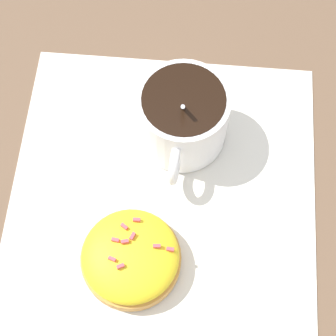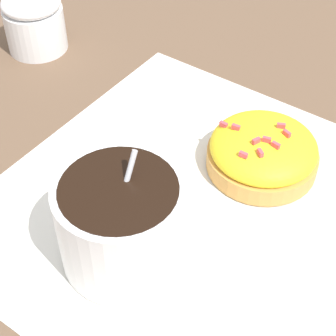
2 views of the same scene
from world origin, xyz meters
TOP-DOWN VIEW (x-y plane):
  - ground_plane at (0.00, 0.00)m, footprint 3.00×3.00m
  - paper_napkin at (0.00, 0.00)m, footprint 0.36×0.35m
  - coffee_cup at (-0.07, 0.01)m, footprint 0.12×0.09m
  - frosted_pastry at (0.07, -0.01)m, footprint 0.10×0.10m
  - sugar_bowl at (0.06, 0.28)m, footprint 0.06×0.06m

SIDE VIEW (x-z plane):
  - ground_plane at x=0.00m, z-range 0.00..0.00m
  - paper_napkin at x=0.00m, z-range 0.00..0.00m
  - frosted_pastry at x=0.07m, z-range 0.00..0.04m
  - sugar_bowl at x=0.06m, z-range 0.00..0.07m
  - coffee_cup at x=-0.07m, z-range 0.00..0.09m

